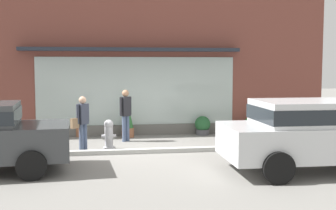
{
  "coord_description": "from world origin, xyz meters",
  "views": [
    {
      "loc": [
        -1.09,
        -12.0,
        2.41
      ],
      "look_at": [
        0.98,
        1.2,
        1.19
      ],
      "focal_mm": 46.74,
      "sensor_mm": 36.0,
      "label": 1
    }
  ],
  "objects_px": {
    "parked_car_silver": "(316,131)",
    "fire_hydrant": "(109,134)",
    "pedestrian_passerby": "(126,112)",
    "potted_plant_by_entrance": "(128,121)",
    "potted_plant_trailing_edge": "(80,126)",
    "potted_plant_doorstep": "(251,126)",
    "potted_plant_window_center": "(202,125)",
    "pedestrian_with_handbag": "(82,120)"
  },
  "relations": [
    {
      "from": "potted_plant_by_entrance",
      "to": "fire_hydrant",
      "type": "bearing_deg",
      "value": -108.78
    },
    {
      "from": "fire_hydrant",
      "to": "parked_car_silver",
      "type": "xyz_separation_m",
      "value": [
        4.61,
        -3.38,
        0.5
      ]
    },
    {
      "from": "parked_car_silver",
      "to": "potted_plant_trailing_edge",
      "type": "distance_m",
      "value": 7.98
    },
    {
      "from": "fire_hydrant",
      "to": "potted_plant_by_entrance",
      "type": "distance_m",
      "value": 2.11
    },
    {
      "from": "potted_plant_trailing_edge",
      "to": "potted_plant_doorstep",
      "type": "relative_size",
      "value": 1.07
    },
    {
      "from": "fire_hydrant",
      "to": "pedestrian_passerby",
      "type": "bearing_deg",
      "value": 65.05
    },
    {
      "from": "potted_plant_trailing_edge",
      "to": "parked_car_silver",
      "type": "bearing_deg",
      "value": -46.05
    },
    {
      "from": "parked_car_silver",
      "to": "potted_plant_doorstep",
      "type": "xyz_separation_m",
      "value": [
        0.37,
        5.35,
        -0.63
      ]
    },
    {
      "from": "potted_plant_by_entrance",
      "to": "parked_car_silver",
      "type": "bearing_deg",
      "value": -53.77
    },
    {
      "from": "parked_car_silver",
      "to": "potted_plant_by_entrance",
      "type": "height_order",
      "value": "parked_car_silver"
    },
    {
      "from": "pedestrian_with_handbag",
      "to": "potted_plant_window_center",
      "type": "bearing_deg",
      "value": 165.95
    },
    {
      "from": "pedestrian_passerby",
      "to": "potted_plant_trailing_edge",
      "type": "height_order",
      "value": "pedestrian_passerby"
    },
    {
      "from": "fire_hydrant",
      "to": "pedestrian_passerby",
      "type": "height_order",
      "value": "pedestrian_passerby"
    },
    {
      "from": "potted_plant_trailing_edge",
      "to": "pedestrian_passerby",
      "type": "bearing_deg",
      "value": -37.96
    },
    {
      "from": "pedestrian_passerby",
      "to": "potted_plant_doorstep",
      "type": "bearing_deg",
      "value": -24.28
    },
    {
      "from": "potted_plant_by_entrance",
      "to": "pedestrian_with_handbag",
      "type": "bearing_deg",
      "value": -123.14
    },
    {
      "from": "fire_hydrant",
      "to": "potted_plant_window_center",
      "type": "xyz_separation_m",
      "value": [
        3.26,
        2.1,
        -0.09
      ]
    },
    {
      "from": "potted_plant_window_center",
      "to": "potted_plant_doorstep",
      "type": "bearing_deg",
      "value": -4.24
    },
    {
      "from": "pedestrian_with_handbag",
      "to": "pedestrian_passerby",
      "type": "distance_m",
      "value": 1.9
    },
    {
      "from": "fire_hydrant",
      "to": "potted_plant_doorstep",
      "type": "height_order",
      "value": "fire_hydrant"
    },
    {
      "from": "parked_car_silver",
      "to": "fire_hydrant",
      "type": "bearing_deg",
      "value": 144.61
    },
    {
      "from": "parked_car_silver",
      "to": "potted_plant_by_entrance",
      "type": "distance_m",
      "value": 6.66
    },
    {
      "from": "potted_plant_by_entrance",
      "to": "potted_plant_window_center",
      "type": "height_order",
      "value": "potted_plant_by_entrance"
    },
    {
      "from": "fire_hydrant",
      "to": "pedestrian_with_handbag",
      "type": "height_order",
      "value": "pedestrian_with_handbag"
    },
    {
      "from": "potted_plant_window_center",
      "to": "potted_plant_doorstep",
      "type": "relative_size",
      "value": 1.05
    },
    {
      "from": "fire_hydrant",
      "to": "pedestrian_with_handbag",
      "type": "distance_m",
      "value": 0.88
    },
    {
      "from": "pedestrian_passerby",
      "to": "potted_plant_window_center",
      "type": "distance_m",
      "value": 2.92
    },
    {
      "from": "pedestrian_with_handbag",
      "to": "potted_plant_trailing_edge",
      "type": "relative_size",
      "value": 2.32
    },
    {
      "from": "pedestrian_passerby",
      "to": "potted_plant_by_entrance",
      "type": "bearing_deg",
      "value": 47.36
    },
    {
      "from": "potted_plant_window_center",
      "to": "potted_plant_trailing_edge",
      "type": "bearing_deg",
      "value": 176.54
    },
    {
      "from": "fire_hydrant",
      "to": "potted_plant_trailing_edge",
      "type": "distance_m",
      "value": 2.53
    },
    {
      "from": "pedestrian_with_handbag",
      "to": "parked_car_silver",
      "type": "distance_m",
      "value": 6.23
    },
    {
      "from": "fire_hydrant",
      "to": "pedestrian_with_handbag",
      "type": "relative_size",
      "value": 0.55
    },
    {
      "from": "fire_hydrant",
      "to": "potted_plant_trailing_edge",
      "type": "height_order",
      "value": "fire_hydrant"
    },
    {
      "from": "parked_car_silver",
      "to": "potted_plant_trailing_edge",
      "type": "xyz_separation_m",
      "value": [
        -5.52,
        5.73,
        -0.56
      ]
    },
    {
      "from": "parked_car_silver",
      "to": "pedestrian_passerby",
      "type": "bearing_deg",
      "value": 132.33
    },
    {
      "from": "pedestrian_passerby",
      "to": "pedestrian_with_handbag",
      "type": "bearing_deg",
      "value": -167.41
    },
    {
      "from": "pedestrian_passerby",
      "to": "fire_hydrant",
      "type": "bearing_deg",
      "value": -149.12
    },
    {
      "from": "pedestrian_with_handbag",
      "to": "potted_plant_window_center",
      "type": "height_order",
      "value": "pedestrian_with_handbag"
    },
    {
      "from": "fire_hydrant",
      "to": "pedestrian_with_handbag",
      "type": "bearing_deg",
      "value": -166.4
    },
    {
      "from": "parked_car_silver",
      "to": "potted_plant_doorstep",
      "type": "bearing_deg",
      "value": 86.85
    },
    {
      "from": "pedestrian_passerby",
      "to": "potted_plant_trailing_edge",
      "type": "bearing_deg",
      "value": 107.87
    }
  ]
}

